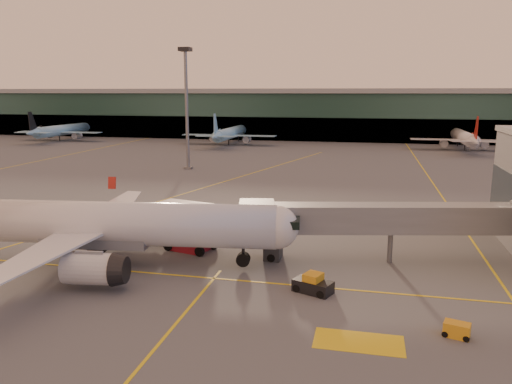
% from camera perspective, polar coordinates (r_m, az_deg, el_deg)
% --- Properties ---
extents(ground, '(600.00, 600.00, 0.00)m').
position_cam_1_polar(ground, '(43.21, -13.33, -11.40)').
color(ground, '#4C4F54').
rests_on(ground, ground).
extents(taxi_markings, '(100.12, 173.00, 0.01)m').
position_cam_1_polar(taxi_markings, '(85.63, -4.77, 0.23)').
color(taxi_markings, yellow).
rests_on(taxi_markings, ground).
extents(terminal, '(400.00, 20.00, 17.60)m').
position_cam_1_polar(terminal, '(178.50, 6.97, 8.81)').
color(terminal, '#19382D').
rests_on(terminal, ground).
extents(mast_west_near, '(2.40, 2.40, 25.60)m').
position_cam_1_polar(mast_west_near, '(108.52, -7.95, 10.41)').
color(mast_west_near, slate).
rests_on(mast_west_near, ground).
extents(distant_aircraft_row, '(350.00, 34.00, 13.00)m').
position_cam_1_polar(distant_aircraft_row, '(154.67, 10.00, 5.08)').
color(distant_aircraft_row, '#83BCDC').
rests_on(distant_aircraft_row, ground).
extents(main_airplane, '(40.08, 36.25, 12.10)m').
position_cam_1_polar(main_airplane, '(50.51, -17.96, -3.60)').
color(main_airplane, silver).
rests_on(main_airplane, ground).
extents(jet_bridge, '(30.56, 9.47, 5.95)m').
position_cam_1_polar(jet_bridge, '(50.79, 16.87, -3.17)').
color(jet_bridge, slate).
rests_on(jet_bridge, ground).
extents(catering_truck, '(6.95, 4.40, 5.00)m').
position_cam_1_polar(catering_truck, '(53.16, -7.73, -3.62)').
color(catering_truck, maroon).
rests_on(catering_truck, ground).
extents(gpu_cart, '(1.97, 1.50, 1.02)m').
position_cam_1_polar(gpu_cart, '(37.98, 21.96, -14.42)').
color(gpu_cart, gold).
rests_on(gpu_cart, ground).
extents(pushback_tug, '(3.61, 2.80, 1.65)m').
position_cam_1_polar(pushback_tug, '(42.67, 6.52, -10.48)').
color(pushback_tug, black).
rests_on(pushback_tug, ground).
extents(cone_nose, '(0.37, 0.37, 0.48)m').
position_cam_1_polar(cone_nose, '(43.72, 6.03, -10.54)').
color(cone_nose, '#FF5E0D').
rests_on(cone_nose, ground).
extents(cone_wing_left, '(0.44, 0.44, 0.56)m').
position_cam_1_polar(cone_wing_left, '(67.51, -10.82, -2.74)').
color(cone_wing_left, '#FF5E0D').
rests_on(cone_wing_left, ground).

